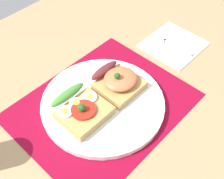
# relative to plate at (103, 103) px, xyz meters

# --- Properties ---
(ground_plane) EXTENTS (1.20, 0.90, 0.03)m
(ground_plane) POSITION_rel_plate_xyz_m (0.00, 0.00, -0.03)
(ground_plane) COLOR tan
(placemat) EXTENTS (0.38, 0.30, 0.00)m
(placemat) POSITION_rel_plate_xyz_m (0.00, 0.00, -0.01)
(placemat) COLOR maroon
(placemat) RESTS_ON ground_plane
(plate) EXTENTS (0.27, 0.27, 0.01)m
(plate) POSITION_rel_plate_xyz_m (0.00, 0.00, 0.00)
(plate) COLOR white
(plate) RESTS_ON placemat
(sandwich_egg_tomato) EXTENTS (0.10, 0.10, 0.04)m
(sandwich_egg_tomato) POSITION_rel_plate_xyz_m (-0.05, 0.01, 0.02)
(sandwich_egg_tomato) COLOR tan
(sandwich_egg_tomato) RESTS_ON plate
(sandwich_salmon) EXTENTS (0.10, 0.10, 0.05)m
(sandwich_salmon) POSITION_rel_plate_xyz_m (0.06, 0.00, 0.03)
(sandwich_salmon) COLOR tan
(sandwich_salmon) RESTS_ON plate
(napkin) EXTENTS (0.15, 0.14, 0.01)m
(napkin) POSITION_rel_plate_xyz_m (0.28, 0.01, -0.01)
(napkin) COLOR white
(napkin) RESTS_ON ground_plane
(fork) EXTENTS (0.02, 0.13, 0.00)m
(fork) POSITION_rel_plate_xyz_m (0.27, 0.01, -0.00)
(fork) COLOR #B7B7BC
(fork) RESTS_ON napkin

